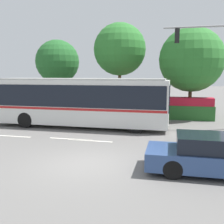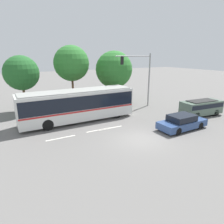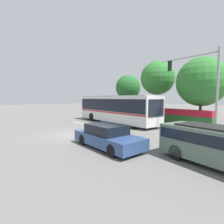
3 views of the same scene
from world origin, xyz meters
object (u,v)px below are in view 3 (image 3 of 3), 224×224
object	(u,v)px
traffic_light_pole	(201,79)
street_tree_left	(128,88)
city_bus	(116,107)
sedan_foreground	(107,137)
street_tree_right	(202,82)
street_tree_centre	(158,78)
suv_left_lane	(218,143)

from	to	relation	value
traffic_light_pole	street_tree_left	distance (m)	14.02
city_bus	sedan_foreground	xyz separation A→B (m)	(7.35, -6.79, -1.16)
city_bus	street_tree_right	world-z (taller)	street_tree_right
street_tree_right	traffic_light_pole	bearing A→B (deg)	-66.65
traffic_light_pole	street_tree_centre	world-z (taller)	street_tree_centre
traffic_light_pole	street_tree_centre	distance (m)	8.73
street_tree_left	street_tree_centre	distance (m)	5.84
street_tree_right	street_tree_centre	bearing A→B (deg)	175.51
sedan_foreground	traffic_light_pole	world-z (taller)	traffic_light_pole
city_bus	sedan_foreground	size ratio (longest dim) A/B	2.45
traffic_light_pole	street_tree_right	bearing A→B (deg)	-66.65
suv_left_lane	street_tree_right	size ratio (longest dim) A/B	0.69
street_tree_centre	street_tree_right	bearing A→B (deg)	-4.49
city_bus	sedan_foreground	bearing A→B (deg)	-42.91
city_bus	street_tree_centre	bearing A→B (deg)	76.02
traffic_light_pole	street_tree_left	xyz separation A→B (m)	(-13.22, 4.66, 0.13)
suv_left_lane	traffic_light_pole	distance (m)	7.99
street_tree_left	street_tree_right	distance (m)	11.55
street_tree_centre	street_tree_right	distance (m)	5.85
city_bus	street_tree_right	size ratio (longest dim) A/B	1.63
street_tree_right	suv_left_lane	bearing A→B (deg)	-62.61
traffic_light_pole	street_tree_centre	size ratio (longest dim) A/B	0.87
city_bus	traffic_light_pole	distance (m)	9.39
suv_left_lane	street_tree_left	xyz separation A→B (m)	(-16.82, 10.94, 3.53)
sedan_foreground	street_tree_centre	size ratio (longest dim) A/B	0.61
sedan_foreground	street_tree_left	size ratio (longest dim) A/B	0.72
city_bus	suv_left_lane	size ratio (longest dim) A/B	2.36
city_bus	street_tree_centre	world-z (taller)	street_tree_centre
sedan_foreground	traffic_light_pole	bearing A→B (deg)	78.61
street_tree_centre	street_tree_right	xyz separation A→B (m)	(5.76, -0.45, -0.92)
sedan_foreground	street_tree_centre	xyz separation A→B (m)	(-5.91, 12.65, 4.82)
city_bus	suv_left_lane	distance (m)	13.41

